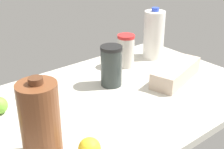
{
  "coord_description": "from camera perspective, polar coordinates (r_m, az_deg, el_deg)",
  "views": [
    {
      "loc": [
        -68.54,
        -83.74,
        63.65
      ],
      "look_at": [
        0.0,
        0.0,
        13.0
      ],
      "focal_mm": 50.0,
      "sensor_mm": 36.0,
      "label": 1
    }
  ],
  "objects": [
    {
      "name": "countertop",
      "position": [
        1.25,
        0.0,
        -4.79
      ],
      "size": [
        120.0,
        76.0,
        3.0
      ],
      "primitive_type": "cube",
      "color": "beige",
      "rests_on": "ground"
    },
    {
      "name": "chocolate_milk_jug",
      "position": [
        0.89,
        -12.96,
        -8.56
      ],
      "size": [
        11.2,
        11.2,
        25.96
      ],
      "color": "brown",
      "rests_on": "countertop"
    },
    {
      "name": "lemon_by_jug",
      "position": [
        0.92,
        -4.13,
        -13.36
      ],
      "size": [
        6.65,
        6.65,
        6.65
      ],
      "primitive_type": "sphere",
      "color": "yellow",
      "rests_on": "countertop"
    },
    {
      "name": "egg_carton",
      "position": [
        1.39,
        11.61,
        0.35
      ],
      "size": [
        31.31,
        18.18,
        7.09
      ],
      "primitive_type": "cube",
      "rotation": [
        0.0,
        0.0,
        0.28
      ],
      "color": "beige",
      "rests_on": "countertop"
    },
    {
      "name": "tumbler_cup",
      "position": [
        1.49,
        2.55,
        4.36
      ],
      "size": [
        8.24,
        8.24,
        15.76
      ],
      "color": "beige",
      "rests_on": "countertop"
    },
    {
      "name": "shaker_bottle",
      "position": [
        1.3,
        -0.13,
        1.59
      ],
      "size": [
        9.17,
        9.17,
        17.43
      ],
      "color": "#303836",
      "rests_on": "countertop"
    },
    {
      "name": "milk_jug",
      "position": [
        1.6,
        7.67,
        7.25
      ],
      "size": [
        10.36,
        10.36,
        25.88
      ],
      "color": "white",
      "rests_on": "countertop"
    }
  ]
}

